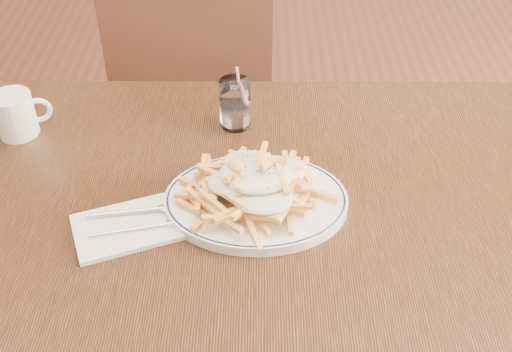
{
  "coord_description": "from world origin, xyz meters",
  "views": [
    {
      "loc": [
        0.02,
        -0.88,
        1.53
      ],
      "look_at": [
        0.01,
        -0.03,
        0.82
      ],
      "focal_mm": 45.0,
      "sensor_mm": 36.0,
      "label": 1
    }
  ],
  "objects_px": {
    "chair_far": "(193,70)",
    "loaded_fries": "(256,180)",
    "water_glass": "(235,106)",
    "fries_plate": "(256,201)",
    "coffee_mug": "(16,114)",
    "table": "(250,227)"
  },
  "relations": [
    {
      "from": "chair_far",
      "to": "loaded_fries",
      "type": "xyz_separation_m",
      "value": [
        0.19,
        -0.81,
        0.26
      ]
    },
    {
      "from": "table",
      "to": "coffee_mug",
      "type": "height_order",
      "value": "coffee_mug"
    },
    {
      "from": "table",
      "to": "fries_plate",
      "type": "relative_size",
      "value": 3.04
    },
    {
      "from": "chair_far",
      "to": "coffee_mug",
      "type": "relative_size",
      "value": 8.67
    },
    {
      "from": "table",
      "to": "loaded_fries",
      "type": "distance_m",
      "value": 0.14
    },
    {
      "from": "water_glass",
      "to": "loaded_fries",
      "type": "bearing_deg",
      "value": -79.95
    },
    {
      "from": "water_glass",
      "to": "fries_plate",
      "type": "bearing_deg",
      "value": -79.95
    },
    {
      "from": "loaded_fries",
      "to": "table",
      "type": "bearing_deg",
      "value": 112.96
    },
    {
      "from": "fries_plate",
      "to": "coffee_mug",
      "type": "bearing_deg",
      "value": 155.59
    },
    {
      "from": "water_glass",
      "to": "coffee_mug",
      "type": "bearing_deg",
      "value": -175.8
    },
    {
      "from": "loaded_fries",
      "to": "water_glass",
      "type": "xyz_separation_m",
      "value": [
        -0.05,
        0.25,
        -0.02
      ]
    },
    {
      "from": "water_glass",
      "to": "table",
      "type": "bearing_deg",
      "value": -81.52
    },
    {
      "from": "water_glass",
      "to": "chair_far",
      "type": "bearing_deg",
      "value": 105.02
    },
    {
      "from": "fries_plate",
      "to": "loaded_fries",
      "type": "distance_m",
      "value": 0.05
    },
    {
      "from": "loaded_fries",
      "to": "fries_plate",
      "type": "bearing_deg",
      "value": 180.0
    },
    {
      "from": "fries_plate",
      "to": "chair_far",
      "type": "bearing_deg",
      "value": 103.47
    },
    {
      "from": "coffee_mug",
      "to": "fries_plate",
      "type": "bearing_deg",
      "value": -24.41
    },
    {
      "from": "chair_far",
      "to": "coffee_mug",
      "type": "distance_m",
      "value": 0.7
    },
    {
      "from": "table",
      "to": "chair_far",
      "type": "height_order",
      "value": "chair_far"
    },
    {
      "from": "table",
      "to": "fries_plate",
      "type": "distance_m",
      "value": 0.09
    },
    {
      "from": "chair_far",
      "to": "loaded_fries",
      "type": "height_order",
      "value": "chair_far"
    },
    {
      "from": "table",
      "to": "fries_plate",
      "type": "xyz_separation_m",
      "value": [
        0.01,
        -0.03,
        0.09
      ]
    }
  ]
}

